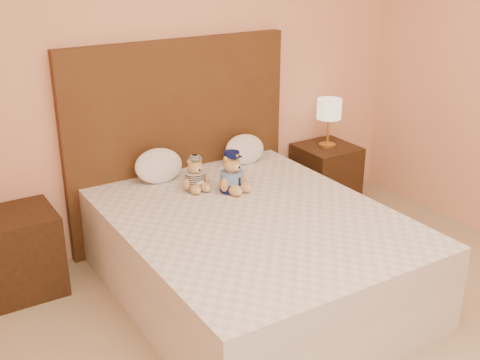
# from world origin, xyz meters

# --- Properties ---
(room_walls) EXTENTS (4.04, 4.52, 2.72)m
(room_walls) POSITION_xyz_m (0.00, 0.46, 1.81)
(room_walls) COLOR #F6AE86
(room_walls) RESTS_ON ground
(bed) EXTENTS (1.60, 2.00, 0.55)m
(bed) POSITION_xyz_m (0.00, 1.20, 0.28)
(bed) COLOR white
(bed) RESTS_ON ground
(headboard) EXTENTS (1.75, 0.08, 1.50)m
(headboard) POSITION_xyz_m (0.00, 2.21, 0.75)
(headboard) COLOR #4C3117
(headboard) RESTS_ON ground
(nightstand_left) EXTENTS (0.45, 0.45, 0.55)m
(nightstand_left) POSITION_xyz_m (-1.25, 2.00, 0.28)
(nightstand_left) COLOR #322010
(nightstand_left) RESTS_ON ground
(nightstand_right) EXTENTS (0.45, 0.45, 0.55)m
(nightstand_right) POSITION_xyz_m (1.25, 2.00, 0.28)
(nightstand_right) COLOR #322010
(nightstand_right) RESTS_ON ground
(lamp) EXTENTS (0.20, 0.20, 0.40)m
(lamp) POSITION_xyz_m (1.25, 2.00, 0.85)
(lamp) COLOR gold
(lamp) RESTS_ON nightstand_right
(teddy_police) EXTENTS (0.29, 0.28, 0.28)m
(teddy_police) POSITION_xyz_m (0.09, 1.60, 0.69)
(teddy_police) COLOR #B88A47
(teddy_police) RESTS_ON bed
(teddy_prisoner) EXTENTS (0.21, 0.20, 0.23)m
(teddy_prisoner) POSITION_xyz_m (-0.11, 1.75, 0.67)
(teddy_prisoner) COLOR #B88A47
(teddy_prisoner) RESTS_ON bed
(pillow_left) EXTENTS (0.36, 0.23, 0.25)m
(pillow_left) POSITION_xyz_m (-0.26, 2.03, 0.68)
(pillow_left) COLOR white
(pillow_left) RESTS_ON bed
(pillow_right) EXTENTS (0.33, 0.22, 0.23)m
(pillow_right) POSITION_xyz_m (0.46, 2.03, 0.67)
(pillow_right) COLOR white
(pillow_right) RESTS_ON bed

